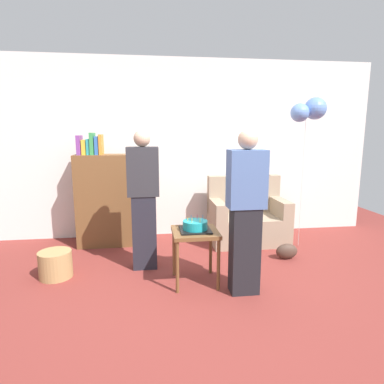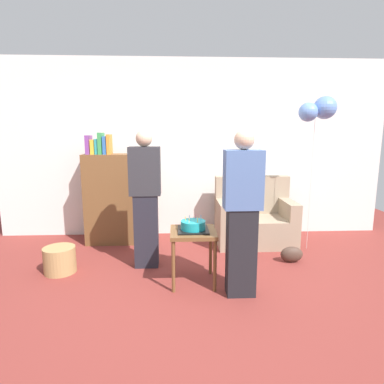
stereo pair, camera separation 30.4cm
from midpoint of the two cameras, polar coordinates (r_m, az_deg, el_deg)
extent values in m
plane|color=maroon|center=(3.44, -0.10, -17.28)|extent=(8.00, 8.00, 0.00)
cube|color=silver|center=(5.09, -3.17, 7.57)|extent=(6.00, 0.10, 2.70)
cube|color=gray|center=(4.85, 8.01, -6.46)|extent=(1.10, 0.70, 0.40)
cube|color=gray|center=(4.99, 7.32, -0.30)|extent=(1.10, 0.16, 0.56)
cube|color=gray|center=(4.67, 2.54, -2.98)|extent=(0.16, 0.70, 0.24)
cube|color=gray|center=(4.92, 13.39, -2.57)|extent=(0.16, 0.70, 0.24)
cube|color=brown|center=(4.80, -16.68, -1.45)|extent=(0.80, 0.36, 1.30)
cube|color=#7F3D93|center=(4.77, -20.92, 7.70)|extent=(0.05, 0.24, 0.26)
cube|color=gold|center=(4.76, -20.15, 7.39)|extent=(0.06, 0.19, 0.20)
cube|color=teal|center=(4.75, -19.46, 7.49)|extent=(0.04, 0.22, 0.21)
cube|color=#38934C|center=(4.74, -18.88, 8.04)|extent=(0.05, 0.25, 0.30)
cube|color=#3366B7|center=(4.73, -18.14, 7.77)|extent=(0.05, 0.22, 0.25)
cube|color=orange|center=(4.72, -17.50, 7.96)|extent=(0.04, 0.24, 0.28)
cube|color=brown|center=(3.44, -1.99, -7.13)|extent=(0.48, 0.48, 0.04)
cylinder|color=brown|center=(3.34, -5.28, -13.10)|extent=(0.04, 0.04, 0.54)
cylinder|color=brown|center=(3.38, 2.04, -12.77)|extent=(0.04, 0.04, 0.54)
cylinder|color=brown|center=(3.72, -5.56, -10.54)|extent=(0.04, 0.04, 0.54)
cylinder|color=brown|center=(3.76, 0.95, -10.28)|extent=(0.04, 0.04, 0.54)
cube|color=black|center=(3.43, -1.99, -6.68)|extent=(0.32, 0.32, 0.02)
cylinder|color=teal|center=(3.42, -2.00, -5.83)|extent=(0.26, 0.26, 0.09)
cylinder|color=#66B2E5|center=(3.41, -0.57, -4.57)|extent=(0.01, 0.01, 0.06)
cylinder|color=#EA668C|center=(3.46, -1.61, -4.43)|extent=(0.01, 0.01, 0.05)
cylinder|color=#66B2E5|center=(3.45, -2.68, -4.48)|extent=(0.01, 0.01, 0.05)
cylinder|color=#F2CC4C|center=(3.39, -3.33, -4.81)|extent=(0.01, 0.01, 0.05)
cylinder|color=#F2CC4C|center=(3.32, -2.66, -5.06)|extent=(0.01, 0.01, 0.05)
cylinder|color=#F2CC4C|center=(3.34, -1.19, -5.00)|extent=(0.01, 0.01, 0.05)
cube|color=#23232D|center=(3.93, -10.57, -6.94)|extent=(0.28, 0.20, 0.88)
cube|color=#2D2D33|center=(3.78, -10.93, 3.54)|extent=(0.36, 0.22, 0.56)
sphere|color=#D1A889|center=(3.76, -11.13, 9.23)|extent=(0.19, 0.19, 0.19)
cube|color=black|center=(3.30, 6.59, -10.21)|extent=(0.28, 0.20, 0.88)
cube|color=#4C6BA3|center=(3.12, 6.86, 2.25)|extent=(0.36, 0.22, 0.56)
sphere|color=#D1A889|center=(3.09, 7.02, 9.14)|extent=(0.19, 0.19, 0.19)
cylinder|color=#A88451|center=(4.06, -24.93, -11.50)|extent=(0.36, 0.36, 0.30)
ellipsoid|color=#473328|center=(4.35, 14.38, -10.10)|extent=(0.28, 0.14, 0.20)
cylinder|color=silver|center=(4.71, 17.04, 1.70)|extent=(0.00, 0.00, 1.85)
sphere|color=#668ED6|center=(4.55, 16.59, 13.23)|extent=(0.24, 0.24, 0.24)
sphere|color=#668ED6|center=(4.68, 19.10, 13.71)|extent=(0.29, 0.29, 0.29)
camera|label=1|loc=(0.15, -92.43, -0.44)|focal=30.34mm
camera|label=2|loc=(0.15, 87.57, 0.44)|focal=30.34mm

